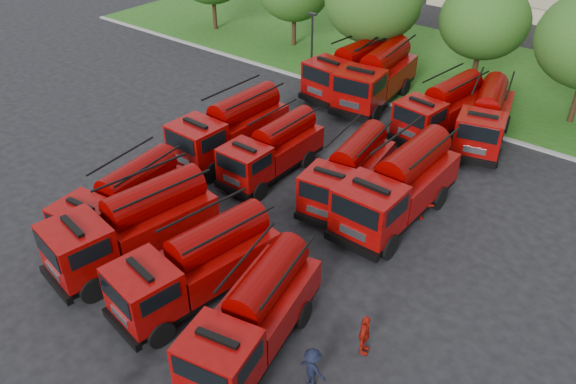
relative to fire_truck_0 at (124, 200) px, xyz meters
name	(u,v)px	position (x,y,z in m)	size (l,w,h in m)	color
ground	(260,277)	(6.99, 1.20, -1.51)	(140.00, 140.00, 0.00)	black
lawn	(496,81)	(6.99, 27.20, -1.45)	(70.00, 16.00, 0.12)	#1D4612
curb	(447,121)	(6.99, 19.10, -1.44)	(70.00, 0.30, 0.14)	gray
tree_2	(373,0)	(-1.01, 22.70, 3.84)	(6.72, 6.72, 8.22)	#382314
tree_3	(484,21)	(5.99, 25.20, 3.17)	(5.88, 5.88, 7.19)	#382314
lamp_post_0	(312,46)	(-3.01, 18.40, 1.38)	(0.60, 0.25, 5.11)	black
fire_truck_0	(124,200)	(0.00, 0.00, 0.00)	(3.01, 6.82, 3.01)	black
fire_truck_1	(134,225)	(2.01, -1.03, 0.16)	(3.66, 7.60, 3.32)	black
fire_truck_2	(197,265)	(5.79, -1.06, 0.07)	(3.41, 7.18, 3.14)	black
fire_truck_3	(254,315)	(9.20, -1.66, 0.02)	(3.62, 7.02, 3.05)	black
fire_truck_4	(231,128)	(-0.83, 7.93, 0.16)	(2.87, 7.40, 3.33)	black
fire_truck_5	(273,149)	(2.27, 7.78, -0.05)	(2.40, 6.42, 2.92)	black
fire_truck_6	(349,171)	(6.61, 8.34, 0.00)	(3.16, 6.87, 3.02)	black
fire_truck_7	(399,186)	(9.30, 8.35, 0.25)	(2.92, 7.73, 3.50)	black
fire_truck_8	(352,69)	(-0.16, 19.13, 0.22)	(3.41, 7.79, 3.44)	black
fire_truck_9	(377,76)	(1.88, 18.87, 0.29)	(3.59, 8.14, 3.59)	black
fire_truck_10	(442,108)	(7.11, 17.55, 0.07)	(3.30, 7.17, 3.15)	black
fire_truck_11	(485,117)	(9.59, 17.95, 0.09)	(4.01, 7.38, 3.19)	black
firefighter_0	(143,338)	(5.75, -3.96, -1.51)	(0.57, 0.41, 1.55)	#A3170C
firefighter_2	(363,351)	(12.39, 0.49, -1.51)	(1.01, 0.57, 1.71)	#A3170C
firefighter_3	(312,383)	(11.76, -1.72, -1.51)	(1.03, 0.53, 1.60)	black
firefighter_4	(148,213)	(-0.18, 1.26, -1.51)	(0.90, 0.59, 1.84)	black
firefighter_5	(417,218)	(10.20, 8.92, -1.51)	(1.37, 0.59, 1.47)	#A3170C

